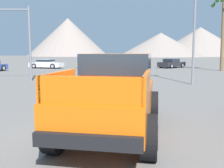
{
  "coord_description": "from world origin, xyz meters",
  "views": [
    {
      "loc": [
        0.1,
        -6.27,
        2.07
      ],
      "look_at": [
        0.26,
        1.22,
        1.16
      ],
      "focal_mm": 42.0,
      "sensor_mm": 36.0,
      "label": 1
    }
  ],
  "objects_px": {
    "traffic_light_main": "(5,28)",
    "street_lamp_post": "(195,13)",
    "parked_car_dark": "(172,63)",
    "orange_pickup_truck": "(115,88)",
    "parked_car_tan": "(93,63)",
    "parked_car_white": "(46,64)"
  },
  "relations": [
    {
      "from": "orange_pickup_truck",
      "to": "traffic_light_main",
      "type": "xyz_separation_m",
      "value": [
        -7.39,
        12.09,
        2.6
      ]
    },
    {
      "from": "parked_car_dark",
      "to": "orange_pickup_truck",
      "type": "bearing_deg",
      "value": -58.28
    },
    {
      "from": "parked_car_dark",
      "to": "parked_car_white",
      "type": "bearing_deg",
      "value": -128.91
    },
    {
      "from": "parked_car_dark",
      "to": "parked_car_white",
      "type": "xyz_separation_m",
      "value": [
        -16.52,
        -0.74,
        -0.01
      ]
    },
    {
      "from": "parked_car_tan",
      "to": "traffic_light_main",
      "type": "relative_size",
      "value": 0.83
    },
    {
      "from": "orange_pickup_truck",
      "to": "parked_car_white",
      "type": "xyz_separation_m",
      "value": [
        -8.04,
        27.33,
        -0.53
      ]
    },
    {
      "from": "parked_car_tan",
      "to": "parked_car_white",
      "type": "bearing_deg",
      "value": 61.54
    },
    {
      "from": "parked_car_dark",
      "to": "traffic_light_main",
      "type": "bearing_deg",
      "value": -86.27
    },
    {
      "from": "traffic_light_main",
      "to": "street_lamp_post",
      "type": "xyz_separation_m",
      "value": [
        12.7,
        -2.24,
        0.77
      ]
    },
    {
      "from": "parked_car_dark",
      "to": "parked_car_tan",
      "type": "distance_m",
      "value": 10.6
    },
    {
      "from": "traffic_light_main",
      "to": "street_lamp_post",
      "type": "relative_size",
      "value": 0.7
    },
    {
      "from": "parked_car_tan",
      "to": "street_lamp_post",
      "type": "distance_m",
      "value": 20.52
    },
    {
      "from": "parked_car_tan",
      "to": "traffic_light_main",
      "type": "bearing_deg",
      "value": 121.93
    },
    {
      "from": "parked_car_white",
      "to": "traffic_light_main",
      "type": "distance_m",
      "value": 15.58
    },
    {
      "from": "street_lamp_post",
      "to": "parked_car_dark",
      "type": "bearing_deg",
      "value": 80.15
    },
    {
      "from": "traffic_light_main",
      "to": "parked_car_dark",
      "type": "bearing_deg",
      "value": -134.78
    },
    {
      "from": "parked_car_dark",
      "to": "street_lamp_post",
      "type": "height_order",
      "value": "street_lamp_post"
    },
    {
      "from": "orange_pickup_truck",
      "to": "traffic_light_main",
      "type": "bearing_deg",
      "value": 132.69
    },
    {
      "from": "orange_pickup_truck",
      "to": "traffic_light_main",
      "type": "relative_size",
      "value": 1.0
    },
    {
      "from": "orange_pickup_truck",
      "to": "parked_car_dark",
      "type": "height_order",
      "value": "orange_pickup_truck"
    },
    {
      "from": "parked_car_tan",
      "to": "traffic_light_main",
      "type": "xyz_separation_m",
      "value": [
        -5.28,
        -16.49,
        3.11
      ]
    },
    {
      "from": "parked_car_white",
      "to": "street_lamp_post",
      "type": "relative_size",
      "value": 0.61
    }
  ]
}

